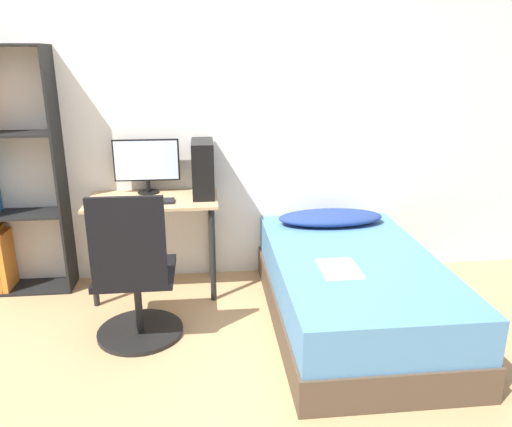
% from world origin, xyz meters
% --- Properties ---
extents(ground_plane, '(14.00, 14.00, 0.00)m').
position_xyz_m(ground_plane, '(0.00, 0.00, 0.00)').
color(ground_plane, tan).
extents(wall_back, '(8.00, 0.05, 2.50)m').
position_xyz_m(wall_back, '(0.00, 1.55, 1.25)').
color(wall_back, silver).
rests_on(wall_back, ground_plane).
extents(desk, '(0.98, 0.55, 0.76)m').
position_xyz_m(desk, '(-0.33, 1.25, 0.62)').
color(desk, tan).
rests_on(desk, ground_plane).
extents(bookshelf, '(0.61, 0.29, 1.88)m').
position_xyz_m(bookshelf, '(-1.42, 1.38, 0.88)').
color(bookshelf, black).
rests_on(bookshelf, ground_plane).
extents(office_chair, '(0.57, 0.57, 1.03)m').
position_xyz_m(office_chair, '(-0.40, 0.52, 0.39)').
color(office_chair, black).
rests_on(office_chair, ground_plane).
extents(bed, '(1.11, 1.89, 0.50)m').
position_xyz_m(bed, '(1.07, 0.59, 0.25)').
color(bed, '#4C3D2D').
rests_on(bed, ground_plane).
extents(pillow, '(0.84, 0.36, 0.11)m').
position_xyz_m(pillow, '(1.07, 1.27, 0.55)').
color(pillow, navy).
rests_on(pillow, bed).
extents(magazine, '(0.24, 0.32, 0.01)m').
position_xyz_m(magazine, '(0.90, 0.39, 0.51)').
color(magazine, silver).
rests_on(magazine, bed).
extents(monitor, '(0.51, 0.17, 0.42)m').
position_xyz_m(monitor, '(-0.38, 1.43, 1.00)').
color(monitor, black).
rests_on(monitor, desk).
extents(keyboard, '(0.39, 0.12, 0.02)m').
position_xyz_m(keyboard, '(-0.35, 1.14, 0.77)').
color(keyboard, black).
rests_on(keyboard, desk).
extents(pc_tower, '(0.16, 0.39, 0.42)m').
position_xyz_m(pc_tower, '(0.06, 1.31, 0.97)').
color(pc_tower, black).
rests_on(pc_tower, desk).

